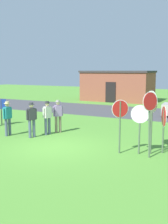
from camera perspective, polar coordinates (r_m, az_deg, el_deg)
The scene contains 14 objects.
ground_plane at distance 12.05m, azimuth -6.25°, elevation -7.23°, with size 80.00×80.00×0.00m, color #518E33.
street_asphalt at distance 22.15m, azimuth 10.18°, elevation -0.04°, with size 60.00×6.40×0.01m, color #424247.
building_background at distance 30.32m, azimuth 6.98°, elevation 5.41°, with size 7.44×4.24×3.25m.
stop_sign_tallest at distance 10.91m, azimuth 7.44°, elevation -1.08°, with size 0.51×0.51×2.15m.
stop_sign_leaning_right at distance 11.03m, azimuth 11.44°, elevation -1.83°, with size 0.71×0.18×1.94m.
stop_sign_rear_left at distance 11.05m, azimuth 13.83°, elevation -0.34°, with size 0.23×0.65×2.39m.
stop_sign_leaning_left at distance 10.54m, azimuth 13.42°, elevation -0.26°, with size 0.41×0.64×2.50m.
stop_sign_rear_right at distance 11.31m, azimuth 16.12°, elevation -1.85°, with size 0.35×0.78×1.91m.
stop_sign_low_front at distance 11.53m, azimuth 13.69°, elevation 0.57°, with size 0.64×0.65×2.47m.
person_in_dark_shirt at distance 13.73m, azimuth -10.80°, elevation -1.06°, with size 0.45×0.53×1.74m.
person_in_teal at distance 14.19m, azimuth -7.57°, elevation -0.78°, with size 0.32×0.55×1.74m.
person_on_left at distance 14.60m, azimuth -5.39°, elevation -0.48°, with size 0.39×0.47×1.74m.
person_with_sunhat at distance 14.38m, azimuth -15.51°, elevation -0.89°, with size 0.32×0.57×1.74m.
info_panel_middle at distance 17.30m, azimuth -16.73°, elevation 0.94°, with size 0.54×0.30×1.57m.
Camera 1 is at (6.48, -9.63, 3.27)m, focal length 44.28 mm.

